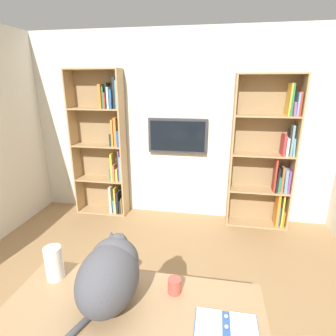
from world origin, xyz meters
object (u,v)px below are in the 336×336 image
(bookshelf_right, at_px, (105,147))
(coffee_mug, at_px, (174,286))
(open_binder, at_px, (226,328))
(wall_mounted_tv, at_px, (178,136))
(bookshelf_left, at_px, (269,156))
(cat, at_px, (110,273))
(desk, at_px, (131,331))
(paper_towel_roll, at_px, (54,263))

(bookshelf_right, relative_size, coffee_mug, 22.69)
(open_binder, height_order, coffee_mug, coffee_mug)
(bookshelf_right, xyz_separation_m, wall_mounted_tv, (-1.09, -0.08, 0.19))
(bookshelf_left, height_order, open_binder, bookshelf_left)
(open_binder, bearing_deg, cat, -7.46)
(desk, relative_size, cat, 2.52)
(bookshelf_left, relative_size, desk, 1.42)
(cat, height_order, open_binder, cat)
(bookshelf_left, xyz_separation_m, desk, (1.15, 2.62, -0.37))
(bookshelf_right, relative_size, open_binder, 6.59)
(bookshelf_right, distance_m, cat, 2.75)
(bookshelf_right, distance_m, wall_mounted_tv, 1.11)
(bookshelf_right, relative_size, paper_towel_roll, 9.69)
(open_binder, xyz_separation_m, paper_towel_roll, (1.09, -0.20, 0.10))
(desk, distance_m, open_binder, 0.53)
(bookshelf_right, xyz_separation_m, open_binder, (-1.73, 2.62, -0.29))
(bookshelf_right, height_order, desk, bookshelf_right)
(paper_towel_roll, bearing_deg, desk, 160.02)
(desk, bearing_deg, wall_mounted_tv, -87.47)
(coffee_mug, bearing_deg, wall_mounted_tv, -82.35)
(bookshelf_left, distance_m, paper_towel_roll, 2.97)
(paper_towel_roll, bearing_deg, bookshelf_right, -75.18)
(bookshelf_left, relative_size, open_binder, 6.37)
(paper_towel_roll, bearing_deg, open_binder, 169.34)
(bookshelf_left, xyz_separation_m, coffee_mug, (0.94, 2.41, -0.22))
(bookshelf_right, relative_size, cat, 3.70)
(open_binder, bearing_deg, bookshelf_left, -103.63)
(desk, distance_m, cat, 0.34)
(open_binder, bearing_deg, wall_mounted_tv, -76.70)
(desk, height_order, open_binder, open_binder)
(bookshelf_right, distance_m, open_binder, 3.15)
(bookshelf_left, height_order, bookshelf_right, bookshelf_right)
(cat, distance_m, open_binder, 0.68)
(wall_mounted_tv, distance_m, desk, 2.77)
(bookshelf_right, xyz_separation_m, coffee_mug, (-1.42, 2.41, -0.25))
(cat, relative_size, open_binder, 1.78)
(bookshelf_left, bearing_deg, open_binder, 76.37)
(open_binder, bearing_deg, bookshelf_right, -56.59)
(bookshelf_right, height_order, wall_mounted_tv, bookshelf_right)
(wall_mounted_tv, relative_size, desk, 0.58)
(open_binder, distance_m, coffee_mug, 0.37)
(wall_mounted_tv, bearing_deg, desk, 92.53)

